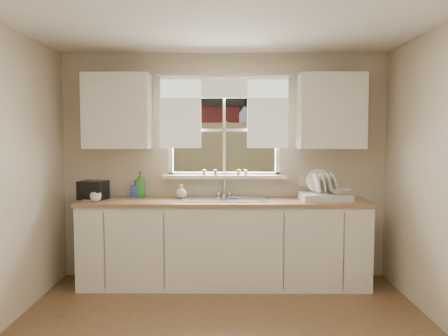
{
  "coord_description": "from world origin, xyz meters",
  "views": [
    {
      "loc": [
        0.03,
        -3.29,
        1.61
      ],
      "look_at": [
        0.0,
        1.65,
        1.25
      ],
      "focal_mm": 38.0,
      "sensor_mm": 36.0,
      "label": 1
    }
  ],
  "objects_px": {
    "cup": "(96,197)",
    "black_appliance": "(93,190)",
    "dish_rack": "(324,194)",
    "soap_bottle_a": "(140,184)"
  },
  "relations": [
    {
      "from": "cup",
      "to": "black_appliance",
      "type": "relative_size",
      "value": 0.43
    },
    {
      "from": "dish_rack",
      "to": "black_appliance",
      "type": "xyz_separation_m",
      "value": [
        -2.46,
        0.04,
        0.03
      ]
    },
    {
      "from": "cup",
      "to": "black_appliance",
      "type": "height_order",
      "value": "black_appliance"
    },
    {
      "from": "dish_rack",
      "to": "black_appliance",
      "type": "relative_size",
      "value": 1.98
    },
    {
      "from": "cup",
      "to": "dish_rack",
      "type": "bearing_deg",
      "value": 22.21
    },
    {
      "from": "dish_rack",
      "to": "cup",
      "type": "relative_size",
      "value": 4.57
    },
    {
      "from": "cup",
      "to": "black_appliance",
      "type": "distance_m",
      "value": 0.2
    },
    {
      "from": "cup",
      "to": "black_appliance",
      "type": "xyz_separation_m",
      "value": [
        -0.08,
        0.18,
        0.05
      ]
    },
    {
      "from": "soap_bottle_a",
      "to": "black_appliance",
      "type": "distance_m",
      "value": 0.5
    },
    {
      "from": "dish_rack",
      "to": "cup",
      "type": "distance_m",
      "value": 2.39
    }
  ]
}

